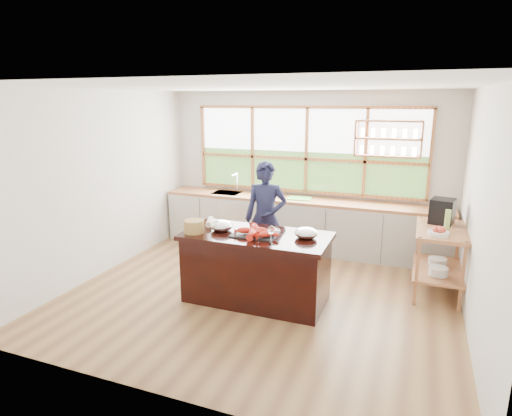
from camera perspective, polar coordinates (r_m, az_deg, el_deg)
The scene contains 18 objects.
ground_plane at distance 5.89m, azimuth 0.75°, elevation -11.31°, with size 5.00×5.00×0.00m, color olive.
room_shell at distance 5.85m, azimuth 2.78°, elevation 6.45°, with size 5.02×4.52×2.71m.
back_counter at distance 7.47m, azimuth 5.79°, elevation -2.09°, with size 4.90×0.63×0.90m.
right_shelf_unit at distance 6.20m, azimuth 23.25°, elevation -5.17°, with size 0.62×1.10×0.90m.
island at distance 5.54m, azimuth 0.04°, elevation -7.90°, with size 1.85×0.90×0.90m.
cook at distance 6.29m, azimuth 1.29°, elevation -1.42°, with size 0.62×0.41×1.69m, color #161935.
potted_plant at distance 7.59m, azimuth 1.08°, elevation 2.65°, with size 0.13×0.09×0.24m, color slate.
cutting_board at distance 7.36m, azimuth 5.82°, elevation 1.31°, with size 0.40×0.30×0.01m, color green.
espresso_machine at distance 6.36m, azimuth 23.58°, elevation -0.38°, with size 0.30×0.32×0.34m, color black.
wine_bottle at distance 5.98m, azimuth 24.17°, elevation -1.56°, with size 0.07×0.07×0.29m, color #8BAC52.
fruit_bowl at distance 5.80m, azimuth 23.17°, elevation -2.96°, with size 0.26×0.26×0.11m.
slate_board at distance 5.35m, azimuth -0.12°, elevation -3.53°, with size 0.55×0.40×0.02m, color black.
lobster_pile at distance 5.30m, azimuth -0.01°, elevation -3.14°, with size 0.52×0.48×0.08m.
mixing_bowl_left at distance 5.54m, azimuth -4.61°, elevation -2.38°, with size 0.30×0.30×0.14m, color silver.
mixing_bowl_right at distance 5.26m, azimuth 6.69°, elevation -3.34°, with size 0.29×0.29×0.14m, color silver.
wine_glass at distance 4.98m, azimuth 2.05°, elevation -3.06°, with size 0.08×0.08×0.22m.
wicker_basket at distance 5.48m, azimuth -8.27°, elevation -2.45°, with size 0.25×0.25×0.16m, color tan.
parchment_roll at distance 5.81m, azimuth -6.21°, elevation -1.85°, with size 0.08×0.08×0.30m, color silver.
Camera 1 is at (1.84, -5.00, 2.53)m, focal length 30.00 mm.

